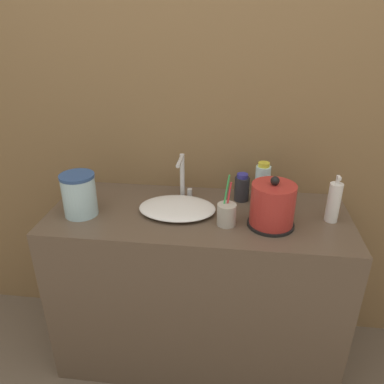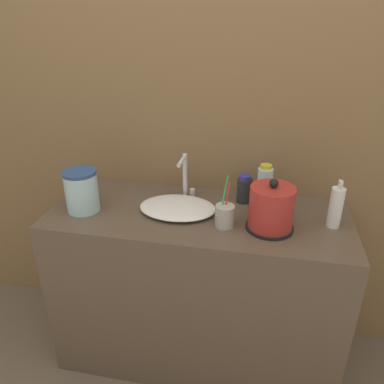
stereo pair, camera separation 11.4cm
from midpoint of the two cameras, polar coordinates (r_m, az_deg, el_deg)
wall_back at (r=1.76m, az=0.20°, el=15.06°), size 6.00×0.04×2.60m
vanity_counter at (r=1.88m, az=-0.91°, el=-14.30°), size 1.32×0.53×0.83m
sink_basin at (r=1.65m, az=-4.23°, el=-2.48°), size 0.34×0.25×0.04m
faucet at (r=1.74m, az=-3.29°, el=2.61°), size 0.06×0.14×0.21m
electric_kettle at (r=1.54m, az=10.09°, el=-2.26°), size 0.19×0.19×0.22m
toothbrush_cup at (r=1.54m, az=3.19°, el=-3.41°), size 0.08×0.08×0.22m
lotion_bottle at (r=1.64m, az=18.95°, el=-1.49°), size 0.05×0.05×0.21m
shampoo_bottle at (r=1.71m, az=8.78°, el=1.14°), size 0.07×0.07×0.20m
mouthwash_bottle at (r=1.74m, az=5.76°, el=0.62°), size 0.07×0.07×0.13m
water_pitcher at (r=1.69m, az=-18.67°, el=-0.42°), size 0.15×0.15×0.19m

